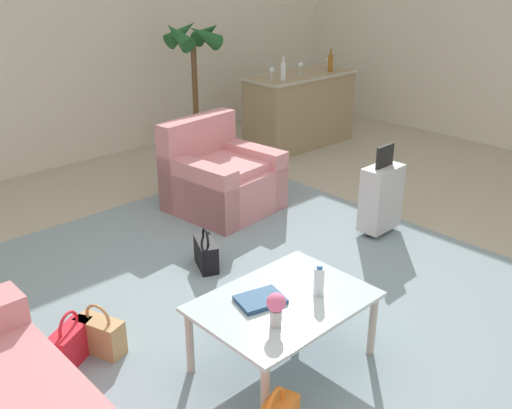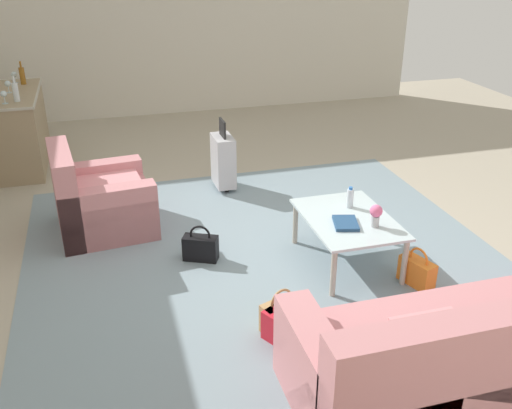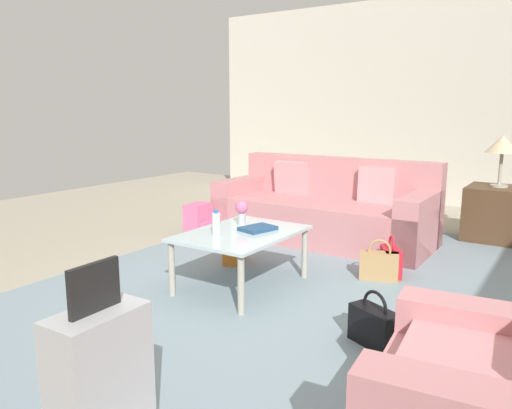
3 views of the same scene
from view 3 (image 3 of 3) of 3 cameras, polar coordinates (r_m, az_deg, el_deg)
The scene contains 16 objects.
ground_plane at distance 3.61m, azimuth 1.28°, elevation -12.67°, with size 12.00×12.00×0.00m, color #A89E89.
wall_left at distance 8.06m, azimuth 21.25°, elevation 10.91°, with size 0.12×8.00×3.10m, color beige.
area_rug at distance 4.01m, azimuth 8.40°, elevation -10.26°, with size 5.20×4.40×0.01m, color gray.
couch at distance 5.65m, azimuth 8.06°, elevation -0.87°, with size 1.00×2.36×0.90m.
coffee_table at distance 4.05m, azimuth -1.68°, elevation -3.90°, with size 1.05×0.76×0.46m.
water_bottle at distance 3.92m, azimuth -4.57°, elevation -2.20°, with size 0.06×0.06×0.20m.
coffee_table_book at distance 4.09m, azimuth 0.21°, elevation -2.75°, with size 0.28×0.20×0.03m, color navy.
flower_vase at distance 4.27m, azimuth -1.64°, elevation -0.68°, with size 0.11×0.11×0.21m.
side_table at distance 6.16m, azimuth 25.77°, elevation -0.93°, with size 0.63×0.63×0.60m, color #513823.
table_lamp at distance 6.06m, azimuth 26.35°, elevation 6.05°, with size 0.36×0.36×0.57m.
suitcase_silver at distance 2.25m, azimuth -17.39°, elevation -18.48°, with size 0.40×0.23×0.85m.
handbag_tan at distance 4.41m, azimuth 13.86°, elevation -6.75°, with size 0.24×0.35×0.36m.
handbag_orange at distance 4.77m, azimuth -2.46°, elevation -5.10°, with size 0.35×0.23×0.36m.
handbag_red at distance 4.56m, azimuth 15.14°, elevation -6.23°, with size 0.35×0.28×0.36m.
handbag_black at distance 3.23m, azimuth 13.33°, elevation -13.36°, with size 0.26×0.35×0.36m.
backpack_pink at distance 5.64m, azimuth -6.55°, elevation -1.99°, with size 0.31×0.27×0.40m.
Camera 3 is at (2.80, 1.76, 1.44)m, focal length 35.00 mm.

